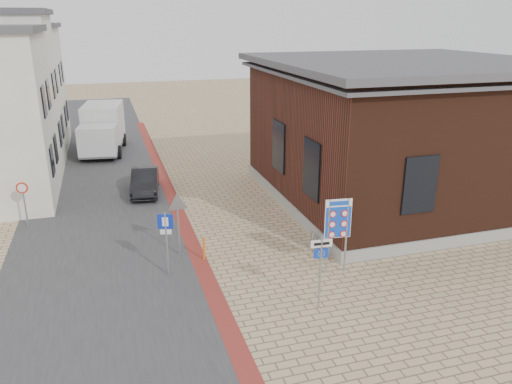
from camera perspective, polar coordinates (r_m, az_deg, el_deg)
ground at (r=17.07m, az=2.02°, el=-11.03°), size 120.00×120.00×0.00m
road_strip at (r=30.17m, az=-17.47°, el=1.80°), size 7.00×60.00×0.02m
curb_strip at (r=25.57m, az=-9.55°, el=-0.65°), size 0.60×40.00×0.02m
brick_building at (r=25.60m, az=16.33°, el=6.95°), size 13.00×13.00×6.80m
townhouse_far at (r=38.66m, az=-26.48°, el=10.71°), size 7.40×6.40×8.30m
bike_rack at (r=19.64m, az=7.30°, el=-6.04°), size 0.08×1.80×0.60m
sedan at (r=26.43m, az=-12.57°, el=1.21°), size 1.80×3.93×1.25m
box_truck at (r=35.17m, az=-17.15°, el=6.94°), size 3.18×6.23×3.12m
border_sign at (r=17.48m, az=9.35°, el=-3.21°), size 0.95×0.16×2.78m
essen_sign at (r=15.38m, az=7.40°, el=-7.77°), size 0.67×0.09×2.50m
parking_sign at (r=17.45m, az=-10.25°, el=-4.66°), size 0.52×0.18×2.39m
yield_sign at (r=18.80m, az=-8.97°, el=-1.92°), size 0.88×0.07×2.47m
speed_sign at (r=23.36m, az=-25.01°, el=-0.64°), size 0.49×0.09×2.09m
bollard at (r=18.85m, az=-5.97°, el=-6.47°), size 0.09×0.09×0.91m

